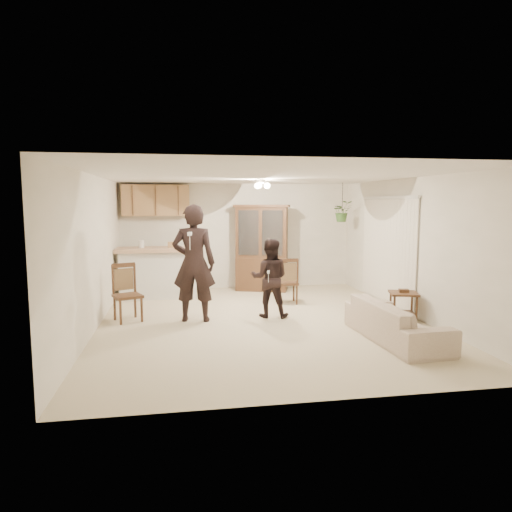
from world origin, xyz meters
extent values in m
plane|color=#C5BA95|center=(0.00, 0.00, 0.00)|extent=(6.50, 6.50, 0.00)
cube|color=white|center=(0.00, 0.00, 2.50)|extent=(5.50, 6.50, 0.02)
cube|color=silver|center=(0.00, 3.25, 1.25)|extent=(5.50, 0.02, 2.50)
cube|color=silver|center=(0.00, -3.25, 1.25)|extent=(5.50, 0.02, 2.50)
cube|color=silver|center=(-2.75, 0.00, 1.25)|extent=(0.02, 6.50, 2.50)
cube|color=silver|center=(2.75, 0.00, 1.25)|extent=(0.02, 6.50, 2.50)
cube|color=silver|center=(-1.85, 2.35, 0.50)|extent=(1.60, 0.55, 1.00)
cube|color=tan|center=(-1.85, 2.35, 1.05)|extent=(1.75, 0.70, 0.08)
cube|color=#976742|center=(-1.90, 3.07, 2.10)|extent=(1.50, 0.34, 0.70)
imported|color=#2C5221|center=(2.30, 2.40, 1.85)|extent=(0.43, 0.37, 0.48)
cylinder|color=black|center=(2.30, 2.40, 2.17)|extent=(0.01, 0.01, 0.65)
imported|color=beige|center=(1.79, -1.39, 0.37)|extent=(0.83, 1.91, 0.73)
imported|color=black|center=(-1.15, 0.25, 0.90)|extent=(0.71, 0.53, 1.80)
imported|color=black|center=(0.20, 0.31, 0.68)|extent=(0.77, 0.67, 1.35)
cube|color=#392414|center=(0.50, 2.78, 0.39)|extent=(1.26, 0.82, 0.78)
cube|color=#392414|center=(0.50, 2.78, 1.37)|extent=(1.24, 0.77, 1.17)
cube|color=silver|center=(0.50, 2.78, 1.37)|extent=(0.97, 0.35, 1.03)
cube|color=#392414|center=(0.50, 2.78, 1.97)|extent=(1.36, 0.87, 0.06)
cube|color=#392414|center=(2.44, -0.36, 0.49)|extent=(0.57, 0.57, 0.04)
cube|color=#392414|center=(2.44, -0.36, 0.14)|extent=(0.48, 0.48, 0.03)
cube|color=#392414|center=(2.44, -0.36, 0.53)|extent=(0.19, 0.15, 0.06)
cube|color=#392414|center=(-2.29, 0.42, 0.44)|extent=(0.58, 0.58, 0.05)
cube|color=olive|center=(-2.29, 0.42, 0.71)|extent=(0.32, 0.16, 0.38)
cube|color=#392414|center=(-2.29, 0.42, 0.96)|extent=(0.39, 0.19, 0.08)
cube|color=#392414|center=(0.25, 2.90, 0.43)|extent=(0.61, 0.61, 0.05)
cube|color=olive|center=(0.25, 2.90, 0.70)|extent=(0.25, 0.26, 0.38)
cube|color=#392414|center=(0.25, 2.90, 0.94)|extent=(0.30, 0.32, 0.08)
cube|color=#392414|center=(0.77, 1.36, 0.42)|extent=(0.45, 0.45, 0.05)
cube|color=olive|center=(0.77, 1.36, 0.67)|extent=(0.31, 0.06, 0.36)
cube|color=#392414|center=(0.77, 1.36, 0.91)|extent=(0.38, 0.06, 0.07)
cube|color=white|center=(-1.22, -0.22, 1.56)|extent=(0.08, 0.18, 0.05)
cube|color=white|center=(0.11, -0.01, 0.87)|extent=(0.07, 0.13, 0.04)
camera|label=1|loc=(-1.38, -7.61, 2.06)|focal=32.00mm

